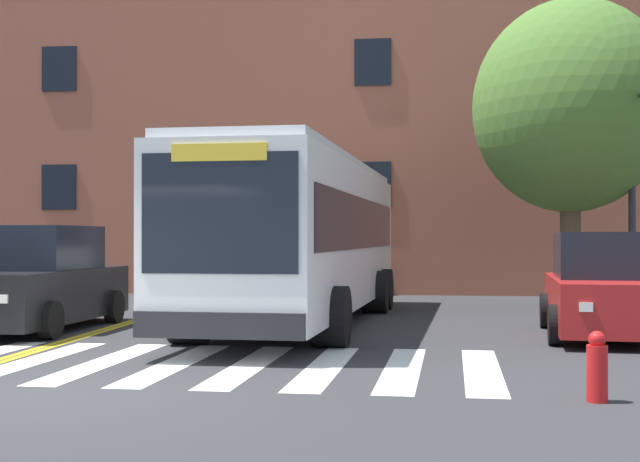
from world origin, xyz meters
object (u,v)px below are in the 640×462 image
(car_teal_behind_bus, at_px, (356,267))
(car_red_far_lane, at_px, (606,290))
(city_bus, at_px, (303,236))
(car_black_near_lane, at_px, (37,283))
(fire_hydrant, at_px, (597,368))
(street_tree_curbside_large, at_px, (570,107))

(car_teal_behind_bus, bearing_deg, car_red_far_lane, -67.04)
(city_bus, height_order, car_black_near_lane, city_bus)
(car_black_near_lane, xyz_separation_m, car_red_far_lane, (10.37, -0.05, -0.06))
(car_red_far_lane, distance_m, car_teal_behind_bus, 13.43)
(city_bus, distance_m, car_black_near_lane, 5.20)
(city_bus, xyz_separation_m, car_teal_behind_bus, (0.33, 10.55, -0.97))
(city_bus, bearing_deg, fire_hydrant, -62.74)
(car_red_far_lane, distance_m, fire_hydrant, 6.47)
(city_bus, height_order, car_teal_behind_bus, city_bus)
(car_red_far_lane, xyz_separation_m, car_teal_behind_bus, (-5.24, 12.36, -0.03))
(fire_hydrant, bearing_deg, street_tree_curbside_large, 81.89)
(city_bus, bearing_deg, car_teal_behind_bus, 88.23)
(car_black_near_lane, height_order, street_tree_curbside_large, street_tree_curbside_large)
(fire_hydrant, bearing_deg, car_teal_behind_bus, 101.67)
(fire_hydrant, bearing_deg, city_bus, 117.26)
(car_red_far_lane, xyz_separation_m, fire_hydrant, (-1.38, -6.30, -0.46))
(city_bus, bearing_deg, street_tree_curbside_large, 31.45)
(car_black_near_lane, bearing_deg, street_tree_curbside_large, 26.60)
(city_bus, relative_size, car_black_near_lane, 2.50)
(city_bus, xyz_separation_m, street_tree_curbside_large, (5.85, 3.58, 3.03))
(car_teal_behind_bus, relative_size, street_tree_curbside_large, 0.56)
(car_teal_behind_bus, distance_m, street_tree_curbside_large, 9.75)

